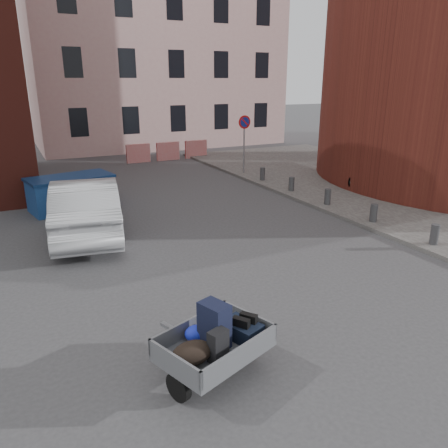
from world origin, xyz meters
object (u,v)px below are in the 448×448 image
silver_car (86,207)px  dumpster (71,193)px  trailer (214,342)px  bicycle (371,176)px

silver_car → dumpster: bearing=-80.2°
trailer → silver_car: 7.54m
dumpster → silver_car: silver_car is taller
silver_car → bicycle: size_ratio=2.43×
trailer → silver_car: (-0.54, 7.51, 0.22)m
trailer → dumpster: trailer is taller
silver_car → bicycle: silver_car is taller
trailer → bicycle: bicycle is taller
trailer → dumpster: size_ratio=0.66×
dumpster → silver_car: (0.02, -2.93, 0.24)m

